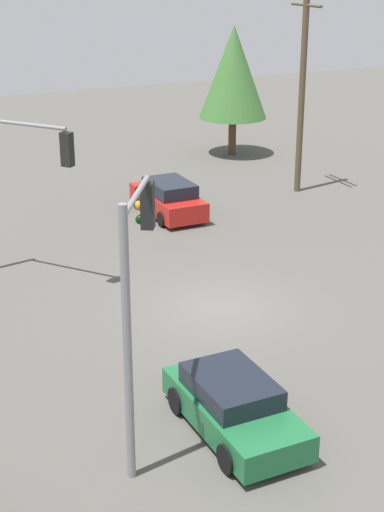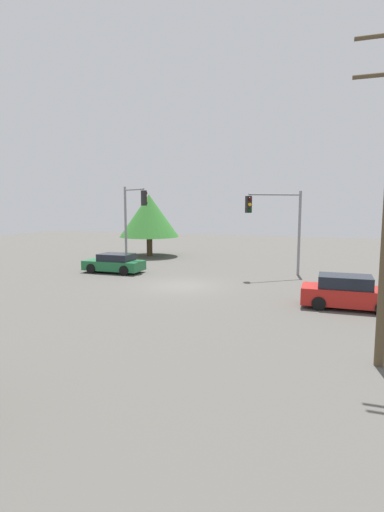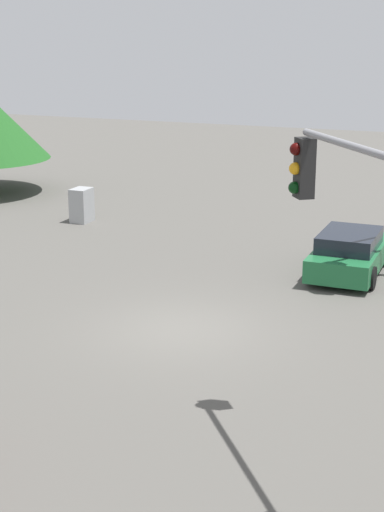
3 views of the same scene
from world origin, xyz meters
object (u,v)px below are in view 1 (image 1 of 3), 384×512
traffic_signal_cross (14,168)px  traffic_signal_main (135,278)px  sedan_green (234,406)px  sedan_red (168,199)px

traffic_signal_cross → traffic_signal_main: bearing=-37.9°
sedan_green → traffic_signal_cross: traffic_signal_cross is taller
sedan_red → traffic_signal_cross: 8.87m
sedan_red → traffic_signal_main: (14.56, -7.27, 3.36)m
sedan_green → traffic_signal_main: traffic_signal_main is taller
traffic_signal_main → traffic_signal_cross: 10.48m
sedan_green → traffic_signal_cross: 11.52m
sedan_red → traffic_signal_cross: traffic_signal_cross is taller
sedan_green → sedan_red: bearing=-108.8°
traffic_signal_main → traffic_signal_cross: (-10.48, 0.05, -0.22)m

